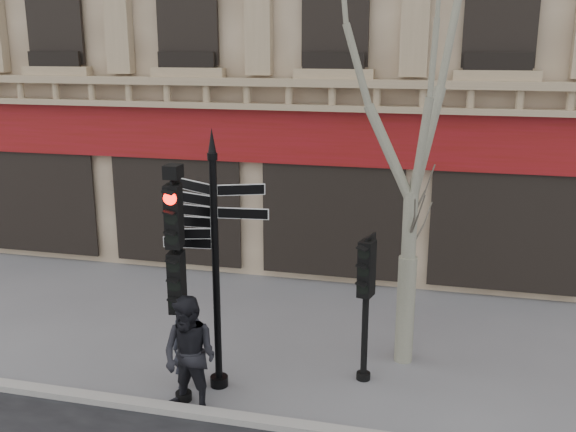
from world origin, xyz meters
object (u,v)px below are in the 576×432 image
(pedestrian_b, at_px, (190,356))
(pedestrian_a, at_px, (189,345))
(traffic_signal_secondary, at_px, (366,284))
(plane_tree, at_px, (418,57))
(traffic_signal_main, at_px, (177,257))
(fingerpost, at_px, (214,219))

(pedestrian_b, bearing_deg, pedestrian_a, 127.19)
(traffic_signal_secondary, height_order, plane_tree, plane_tree)
(traffic_signal_main, distance_m, plane_tree, 5.08)
(traffic_signal_secondary, xyz_separation_m, plane_tree, (0.63, 0.87, 3.70))
(fingerpost, xyz_separation_m, traffic_signal_secondary, (2.38, 0.81, -1.20))
(plane_tree, height_order, pedestrian_b, plane_tree)
(plane_tree, bearing_deg, pedestrian_b, -140.87)
(fingerpost, height_order, pedestrian_a, fingerpost)
(traffic_signal_main, xyz_separation_m, pedestrian_a, (-0.05, 0.41, -1.70))
(plane_tree, xyz_separation_m, pedestrian_a, (-3.47, -1.86, -4.69))
(plane_tree, relative_size, pedestrian_a, 4.93)
(pedestrian_b, bearing_deg, traffic_signal_secondary, 46.78)
(fingerpost, bearing_deg, plane_tree, 33.38)
(fingerpost, height_order, traffic_signal_main, fingerpost)
(traffic_signal_main, relative_size, pedestrian_a, 2.48)
(pedestrian_b, bearing_deg, plane_tree, 52.08)
(pedestrian_a, bearing_deg, pedestrian_b, -104.75)
(traffic_signal_secondary, bearing_deg, plane_tree, 67.92)
(traffic_signal_secondary, relative_size, plane_tree, 0.33)
(fingerpost, bearing_deg, traffic_signal_main, -121.01)
(traffic_signal_secondary, bearing_deg, pedestrian_a, -147.14)
(traffic_signal_main, bearing_deg, pedestrian_b, -55.66)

